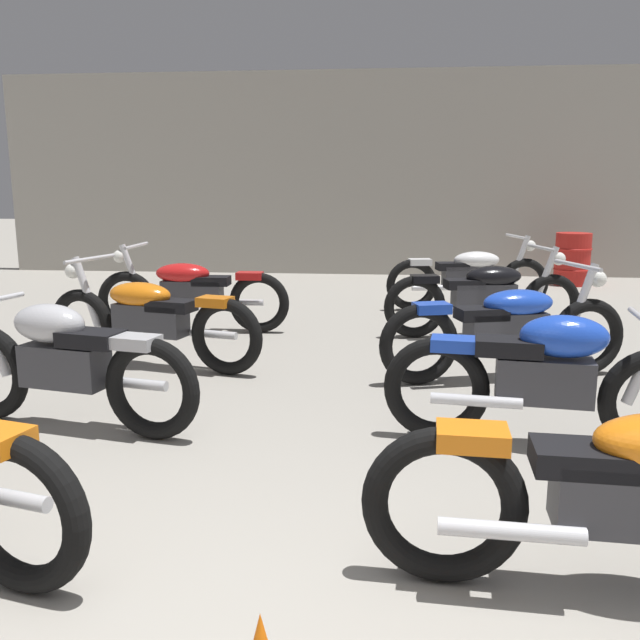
% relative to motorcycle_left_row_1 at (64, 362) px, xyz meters
% --- Properties ---
extents(back_wall, '(13.13, 0.24, 3.60)m').
position_rel_motorcycle_left_row_1_xyz_m(back_wall, '(1.60, 8.33, 1.34)').
color(back_wall, '#9E998E').
rests_on(back_wall, ground).
extents(motorcycle_left_row_1, '(1.95, 0.60, 0.88)m').
position_rel_motorcycle_left_row_1_xyz_m(motorcycle_left_row_1, '(0.00, 0.00, 0.00)').
color(motorcycle_left_row_1, black).
rests_on(motorcycle_left_row_1, ground).
extents(motorcycle_left_row_2, '(2.13, 0.79, 0.97)m').
position_rel_motorcycle_left_row_1_xyz_m(motorcycle_left_row_2, '(0.02, 1.57, -0.01)').
color(motorcycle_left_row_2, black).
rests_on(motorcycle_left_row_2, ground).
extents(motorcycle_left_row_3, '(2.17, 0.68, 0.97)m').
position_rel_motorcycle_left_row_1_xyz_m(motorcycle_left_row_3, '(-0.04, 3.08, -0.01)').
color(motorcycle_left_row_3, black).
rests_on(motorcycle_left_row_3, ground).
extents(motorcycle_right_row_1, '(1.97, 0.49, 0.88)m').
position_rel_motorcycle_left_row_1_xyz_m(motorcycle_right_row_1, '(3.10, -0.04, 0.00)').
color(motorcycle_right_row_1, black).
rests_on(motorcycle_right_row_1, ground).
extents(motorcycle_right_row_2, '(2.12, 0.87, 0.97)m').
position_rel_motorcycle_left_row_1_xyz_m(motorcycle_right_row_2, '(3.13, 1.47, -0.01)').
color(motorcycle_right_row_2, black).
rests_on(motorcycle_right_row_2, ground).
extents(motorcycle_right_row_3, '(2.15, 0.76, 0.97)m').
position_rel_motorcycle_left_row_1_xyz_m(motorcycle_right_row_3, '(3.18, 3.15, -0.01)').
color(motorcycle_right_row_3, black).
rests_on(motorcycle_right_row_3, ground).
extents(motorcycle_right_row_4, '(2.15, 0.75, 0.97)m').
position_rel_motorcycle_left_row_1_xyz_m(motorcycle_right_row_4, '(3.20, 4.76, -0.01)').
color(motorcycle_right_row_4, black).
rests_on(motorcycle_right_row_4, ground).
extents(oil_drum, '(0.59, 0.59, 0.85)m').
position_rel_motorcycle_left_row_1_xyz_m(oil_drum, '(5.14, 7.21, -0.03)').
color(oil_drum, red).
rests_on(oil_drum, ground).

